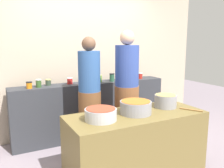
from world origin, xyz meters
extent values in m
plane|color=gray|center=(0.00, 0.00, 0.00)|extent=(12.00, 12.00, 0.00)
cube|color=tan|center=(0.00, 1.45, 1.50)|extent=(4.80, 0.12, 3.00)
cube|color=#303237|center=(0.00, 1.10, 0.48)|extent=(2.70, 0.36, 0.96)
cube|color=brown|center=(0.00, -0.30, 0.39)|extent=(1.70, 0.70, 0.79)
cylinder|color=orange|center=(-1.04, 1.04, 1.00)|extent=(0.08, 0.08, 0.09)
cylinder|color=black|center=(-1.04, 1.04, 1.05)|extent=(0.09, 0.09, 0.01)
cylinder|color=#345728|center=(-0.89, 1.07, 1.01)|extent=(0.08, 0.08, 0.11)
cylinder|color=silver|center=(-0.89, 1.07, 1.07)|extent=(0.09, 0.09, 0.01)
cylinder|color=#344231|center=(-0.73, 1.17, 1.00)|extent=(0.09, 0.09, 0.09)
cylinder|color=#D6C666|center=(-0.73, 1.17, 1.05)|extent=(0.09, 0.09, 0.01)
cylinder|color=red|center=(-0.38, 1.13, 1.00)|extent=(0.09, 0.09, 0.09)
cylinder|color=silver|center=(-0.38, 1.13, 1.05)|extent=(0.09, 0.09, 0.01)
cylinder|color=#609728|center=(0.15, 1.09, 1.01)|extent=(0.07, 0.07, 0.11)
cylinder|color=#D6C666|center=(0.15, 1.09, 1.07)|extent=(0.07, 0.07, 0.01)
cylinder|color=#2A553C|center=(0.36, 1.04, 1.02)|extent=(0.09, 0.09, 0.13)
cylinder|color=black|center=(0.36, 1.04, 1.09)|extent=(0.09, 0.09, 0.01)
cylinder|color=#9B3A1E|center=(0.67, 1.04, 1.01)|extent=(0.07, 0.07, 0.10)
cylinder|color=silver|center=(0.67, 1.04, 1.07)|extent=(0.07, 0.07, 0.01)
cylinder|color=#A9261D|center=(0.97, 1.07, 1.01)|extent=(0.09, 0.09, 0.10)
cylinder|color=silver|center=(0.97, 1.07, 1.06)|extent=(0.09, 0.09, 0.01)
cylinder|color=#B7B7BC|center=(-0.48, -0.32, 0.85)|extent=(0.36, 0.36, 0.13)
cylinder|color=brown|center=(-0.48, -0.32, 0.92)|extent=(0.33, 0.33, 0.00)
cylinder|color=gray|center=(-0.01, -0.29, 0.86)|extent=(0.38, 0.38, 0.15)
cylinder|color=#B86223|center=(-0.01, -0.29, 0.94)|extent=(0.35, 0.35, 0.00)
cylinder|color=gray|center=(0.50, -0.23, 0.87)|extent=(0.29, 0.29, 0.17)
cylinder|color=tan|center=(0.50, -0.23, 0.96)|extent=(0.27, 0.27, 0.00)
cylinder|color=#9E703D|center=(0.69, -0.50, 0.80)|extent=(0.17, 0.25, 0.02)
cylinder|color=brown|center=(-0.28, 0.52, 0.47)|extent=(0.33, 0.33, 0.94)
cylinder|color=#2E5491|center=(-0.28, 0.52, 1.23)|extent=(0.32, 0.32, 0.58)
sphere|color=brown|center=(-0.28, 0.52, 1.62)|extent=(0.20, 0.20, 0.20)
cylinder|color=brown|center=(0.28, 0.41, 0.50)|extent=(0.37, 0.37, 0.99)
cylinder|color=#2E4591|center=(0.28, 0.41, 1.29)|extent=(0.35, 0.35, 0.61)
sphere|color=#D8A884|center=(0.28, 0.41, 1.71)|extent=(0.22, 0.22, 0.22)
camera|label=1|loc=(-1.53, -2.63, 1.65)|focal=38.18mm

